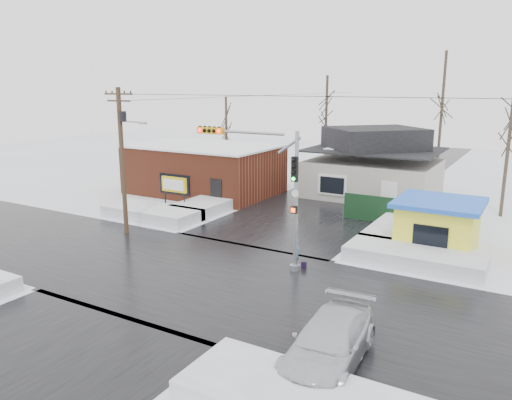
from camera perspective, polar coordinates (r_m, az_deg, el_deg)
The scene contains 21 objects.
ground at distance 25.02m, azimuth -7.00°, elevation -8.47°, with size 120.00×120.00×0.00m, color white.
road_ns at distance 25.02m, azimuth -7.00°, elevation -8.45°, with size 10.00×120.00×0.02m, color black.
road_ew at distance 25.02m, azimuth -7.00°, elevation -8.45°, with size 120.00×10.00×0.02m, color black.
snowbank_nw at distance 35.55m, azimuth -11.80°, elevation -1.47°, with size 7.00×3.00×0.80m, color white.
snowbank_ne at distance 27.40m, azimuth 17.71°, elevation -6.19°, with size 7.00×3.00×0.80m, color white.
snowbank_nside_w at distance 38.13m, azimuth -4.54°, elevation -0.24°, with size 3.00×8.00×0.80m, color white.
snowbank_nside_e at distance 32.48m, azimuth 16.25°, elevation -3.09°, with size 3.00×8.00×0.80m, color white.
traffic_signal at distance 24.87m, azimuth 1.34°, elevation 2.39°, with size 6.05×0.68×7.00m.
utility_pole at distance 31.45m, azimuth -14.99°, elevation 5.25°, with size 3.15×0.44×9.00m.
brick_building at distance 43.27m, azimuth -5.93°, elevation 3.58°, with size 12.20×8.20×4.12m.
marquee_sign at distance 37.05m, azimuth -9.34°, elevation 1.64°, with size 2.20×0.21×2.55m.
house at distance 42.75m, azimuth 13.28°, elevation 3.92°, with size 10.40×8.40×5.76m.
kiosk at distance 29.83m, azimuth 20.07°, elevation -2.67°, with size 4.60×4.60×2.88m.
fence at distance 34.35m, azimuth 16.32°, elevation -1.37°, with size 8.00×0.12×1.80m, color black.
tree_far_left at distance 48.05m, azimuth 8.09°, elevation 11.50°, with size 3.00×3.00×10.00m.
tree_far_mid at distance 47.17m, azimuth 20.71°, elevation 12.72°, with size 3.00×3.00×12.00m.
tree_far_right at distance 38.55m, azimuth 27.21°, elevation 8.68°, with size 3.00×3.00×9.00m.
tree_far_west at distance 51.05m, azimuth -3.44°, elevation 9.90°, with size 3.00×3.00×8.00m.
pedestrian at distance 25.63m, azimuth 4.63°, elevation -6.07°, with size 0.55×0.36×1.52m, color #4478C0.
car at distance 17.37m, azimuth 8.39°, elevation -15.78°, with size 2.23×5.49×1.59m, color silver.
shopping_bag at distance 25.65m, azimuth 5.49°, elevation -7.46°, with size 0.28×0.12×0.35m, color black.
Camera 1 is at (14.24, -18.44, 9.13)m, focal length 35.00 mm.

